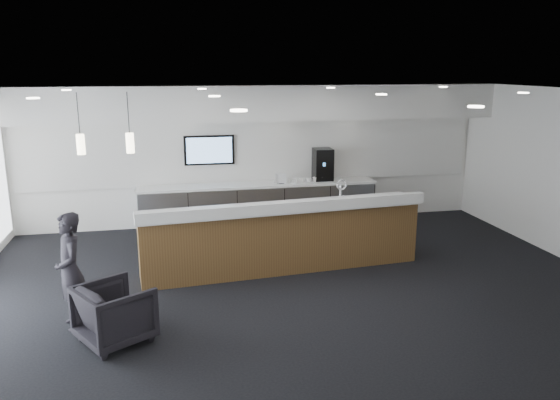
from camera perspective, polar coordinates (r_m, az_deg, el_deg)
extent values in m
plane|color=black|center=(8.45, 1.97, -9.66)|extent=(10.00, 10.00, 0.00)
cube|color=black|center=(7.76, 2.16, 11.11)|extent=(10.00, 8.00, 0.02)
cube|color=white|center=(11.82, -2.57, 4.72)|extent=(10.00, 0.02, 3.00)
cube|color=white|center=(11.25, -2.26, 10.16)|extent=(10.00, 0.90, 0.70)
cube|color=white|center=(11.78, -2.55, 5.18)|extent=(9.80, 0.06, 1.40)
cube|color=gray|center=(11.69, -2.23, -0.64)|extent=(5.00, 0.60, 0.90)
cube|color=white|center=(11.58, -2.25, 1.64)|extent=(5.06, 0.66, 0.05)
cylinder|color=white|center=(11.22, -12.08, -1.32)|extent=(0.60, 0.02, 0.02)
cylinder|color=white|center=(11.25, -6.99, -1.07)|extent=(0.60, 0.02, 0.02)
cylinder|color=white|center=(11.37, -1.96, -0.81)|extent=(0.60, 0.02, 0.02)
cylinder|color=white|center=(11.58, 2.92, -0.56)|extent=(0.60, 0.02, 0.02)
cylinder|color=white|center=(11.86, 7.60, -0.31)|extent=(0.60, 0.02, 0.02)
cube|color=black|center=(11.59, -7.41, 5.19)|extent=(1.05, 0.07, 0.62)
cube|color=#3172C6|center=(11.56, -7.39, 5.17)|extent=(0.95, 0.01, 0.54)
cylinder|color=#FFF0C6|center=(8.42, -15.41, 5.71)|extent=(0.12, 0.12, 0.30)
cylinder|color=#FFF0C6|center=(8.49, -20.15, 5.43)|extent=(0.12, 0.12, 0.30)
cube|color=brown|center=(9.22, 0.26, -4.12)|extent=(4.75, 1.08, 1.05)
cube|color=white|center=(9.07, 0.26, -0.78)|extent=(4.84, 1.17, 0.06)
cube|color=white|center=(8.70, 0.98, -0.80)|extent=(4.79, 0.55, 0.18)
cylinder|color=white|center=(9.48, 6.31, 0.84)|extent=(0.04, 0.04, 0.28)
torus|color=white|center=(9.39, 6.45, 1.59)|extent=(0.19, 0.05, 0.19)
cube|color=black|center=(11.89, 4.48, 3.75)|extent=(0.41, 0.45, 0.69)
cube|color=white|center=(11.73, 4.78, 1.94)|extent=(0.25, 0.12, 0.02)
cube|color=silver|center=(11.55, -0.17, 2.28)|extent=(0.15, 0.06, 0.21)
cube|color=silver|center=(11.51, 0.24, 2.25)|extent=(0.16, 0.06, 0.22)
imported|color=black|center=(7.22, -16.88, -11.27)|extent=(1.12, 1.12, 0.75)
imported|color=black|center=(7.64, -21.06, -6.94)|extent=(0.54, 0.66, 1.55)
imported|color=white|center=(11.77, 4.34, 2.19)|extent=(0.11, 0.11, 0.10)
imported|color=white|center=(11.74, 3.68, 2.16)|extent=(0.15, 0.15, 0.10)
imported|color=white|center=(11.70, 3.02, 2.14)|extent=(0.13, 0.13, 0.10)
imported|color=white|center=(11.67, 2.35, 2.11)|extent=(0.14, 0.14, 0.10)
imported|color=white|center=(11.63, 1.69, 2.08)|extent=(0.15, 0.15, 0.10)
imported|color=white|center=(11.60, 1.01, 2.05)|extent=(0.12, 0.12, 0.10)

